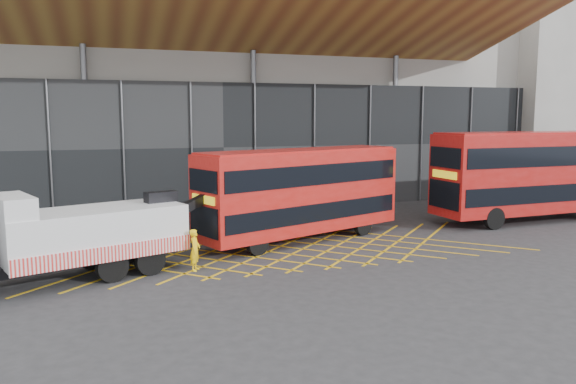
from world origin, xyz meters
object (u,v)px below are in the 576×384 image
object	(u,v)px
recovery_truck	(40,235)
bus_towed	(301,190)
worker	(195,250)
bus_second	(536,172)

from	to	relation	value
recovery_truck	bus_towed	distance (m)	11.83
bus_towed	worker	world-z (taller)	bus_towed
bus_towed	worker	size ratio (longest dim) A/B	6.74
recovery_truck	bus_towed	xyz separation A→B (m)	(11.09, 4.08, 0.60)
recovery_truck	bus_towed	size ratio (longest dim) A/B	1.02
bus_second	worker	xyz separation A→B (m)	(-20.05, -4.54, -2.00)
recovery_truck	worker	distance (m)	5.51
recovery_truck	bus_towed	bearing A→B (deg)	0.02
recovery_truck	bus_second	size ratio (longest dim) A/B	0.89
bus_second	worker	bearing A→B (deg)	-170.02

